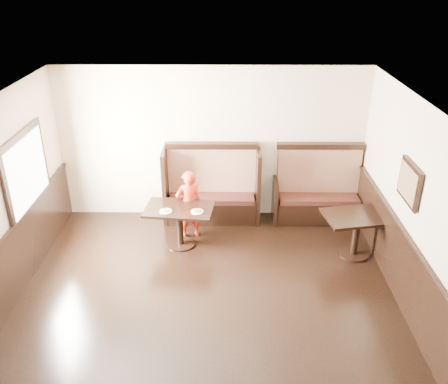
{
  "coord_description": "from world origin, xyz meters",
  "views": [
    {
      "loc": [
        0.28,
        -4.53,
        4.35
      ],
      "look_at": [
        0.23,
        2.35,
        1.0
      ],
      "focal_mm": 38.0,
      "sensor_mm": 36.0,
      "label": 1
    }
  ],
  "objects_px": {
    "table_main": "(180,217)",
    "booth_neighbor": "(318,195)",
    "child": "(189,205)",
    "table_neighbor": "(357,225)",
    "booth_main": "(212,193)"
  },
  "relations": [
    {
      "from": "table_main",
      "to": "table_neighbor",
      "type": "relative_size",
      "value": 1.01
    },
    {
      "from": "booth_main",
      "to": "table_main",
      "type": "bearing_deg",
      "value": -118.23
    },
    {
      "from": "booth_main",
      "to": "table_neighbor",
      "type": "distance_m",
      "value": 2.66
    },
    {
      "from": "booth_main",
      "to": "table_main",
      "type": "height_order",
      "value": "booth_main"
    },
    {
      "from": "booth_neighbor",
      "to": "table_neighbor",
      "type": "bearing_deg",
      "value": -71.34
    },
    {
      "from": "table_main",
      "to": "child",
      "type": "bearing_deg",
      "value": 71.74
    },
    {
      "from": "booth_neighbor",
      "to": "child",
      "type": "bearing_deg",
      "value": -164.26
    },
    {
      "from": "booth_main",
      "to": "child",
      "type": "height_order",
      "value": "booth_main"
    },
    {
      "from": "booth_neighbor",
      "to": "table_main",
      "type": "height_order",
      "value": "booth_neighbor"
    },
    {
      "from": "booth_main",
      "to": "booth_neighbor",
      "type": "bearing_deg",
      "value": -0.05
    },
    {
      "from": "booth_neighbor",
      "to": "table_main",
      "type": "relative_size",
      "value": 1.39
    },
    {
      "from": "table_main",
      "to": "booth_neighbor",
      "type": "bearing_deg",
      "value": 27.7
    },
    {
      "from": "booth_neighbor",
      "to": "child",
      "type": "relative_size",
      "value": 1.33
    },
    {
      "from": "table_main",
      "to": "table_neighbor",
      "type": "distance_m",
      "value": 2.89
    },
    {
      "from": "booth_neighbor",
      "to": "table_main",
      "type": "distance_m",
      "value": 2.64
    }
  ]
}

